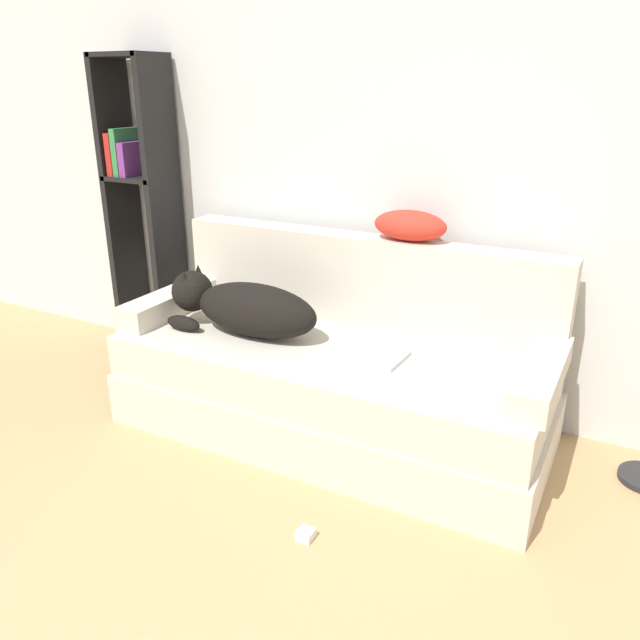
{
  "coord_description": "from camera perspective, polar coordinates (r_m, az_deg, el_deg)",
  "views": [
    {
      "loc": [
        1.01,
        0.11,
        1.52
      ],
      "look_at": [
        -0.13,
        2.27,
        0.59
      ],
      "focal_mm": 35.0,
      "sensor_mm": 36.0,
      "label": 1
    }
  ],
  "objects": [
    {
      "name": "couch_arm_right",
      "position": [
        2.49,
        19.51,
        -4.81
      ],
      "size": [
        0.15,
        0.63,
        0.11
      ],
      "color": "beige",
      "rests_on": "couch"
    },
    {
      "name": "couch",
      "position": [
        2.85,
        0.91,
        -6.39
      ],
      "size": [
        1.93,
        0.82,
        0.44
      ],
      "color": "beige",
      "rests_on": "ground_plane"
    },
    {
      "name": "wall_back",
      "position": [
        2.96,
        8.3,
        17.42
      ],
      "size": [
        7.67,
        0.06,
        2.7
      ],
      "color": "silver",
      "rests_on": "ground_plane"
    },
    {
      "name": "bookshelf",
      "position": [
        3.65,
        -16.06,
        10.75
      ],
      "size": [
        0.35,
        0.26,
        1.66
      ],
      "color": "black",
      "rests_on": "ground_plane"
    },
    {
      "name": "power_adapter",
      "position": [
        2.34,
        -1.32,
        -19.01
      ],
      "size": [
        0.06,
        0.06,
        0.03
      ],
      "color": "silver",
      "rests_on": "ground_plane"
    },
    {
      "name": "dog",
      "position": [
        2.86,
        -7.06,
        1.23
      ],
      "size": [
        0.76,
        0.28,
        0.27
      ],
      "color": "black",
      "rests_on": "couch"
    },
    {
      "name": "couch_backrest",
      "position": [
        2.97,
        3.93,
        3.73
      ],
      "size": [
        1.89,
        0.15,
        0.42
      ],
      "color": "beige",
      "rests_on": "couch"
    },
    {
      "name": "couch_arm_left",
      "position": [
        3.2,
        -13.44,
        1.59
      ],
      "size": [
        0.15,
        0.63,
        0.11
      ],
      "color": "beige",
      "rests_on": "couch"
    },
    {
      "name": "laptop",
      "position": [
        2.65,
        4.16,
        -3.07
      ],
      "size": [
        0.34,
        0.23,
        0.02
      ],
      "rotation": [
        0.0,
        0.0,
        -0.04
      ],
      "color": "#B7B7BC",
      "rests_on": "couch"
    },
    {
      "name": "throw_pillow",
      "position": [
        2.84,
        8.24,
        8.55
      ],
      "size": [
        0.33,
        0.19,
        0.14
      ],
      "color": "red",
      "rests_on": "couch_backrest"
    }
  ]
}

